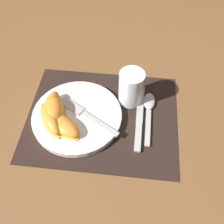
# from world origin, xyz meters

# --- Properties ---
(ground_plane) EXTENTS (3.00, 3.00, 0.00)m
(ground_plane) POSITION_xyz_m (0.00, 0.00, 0.00)
(ground_plane) COLOR brown
(placemat) EXTENTS (0.42, 0.34, 0.00)m
(placemat) POSITION_xyz_m (0.00, 0.00, 0.00)
(placemat) COLOR black
(placemat) RESTS_ON ground_plane
(plate) EXTENTS (0.25, 0.25, 0.02)m
(plate) POSITION_xyz_m (-0.07, -0.01, 0.01)
(plate) COLOR white
(plate) RESTS_ON placemat
(juice_glass) EXTENTS (0.07, 0.07, 0.10)m
(juice_glass) POSITION_xyz_m (0.07, 0.07, 0.05)
(juice_glass) COLOR silver
(juice_glass) RESTS_ON placemat
(knife) EXTENTS (0.02, 0.23, 0.01)m
(knife) POSITION_xyz_m (0.10, 0.00, 0.01)
(knife) COLOR #BCBCC1
(knife) RESTS_ON placemat
(spoon) EXTENTS (0.03, 0.18, 0.01)m
(spoon) POSITION_xyz_m (0.13, 0.04, 0.01)
(spoon) COLOR #BCBCC1
(spoon) RESTS_ON placemat
(fork) EXTENTS (0.18, 0.12, 0.00)m
(fork) POSITION_xyz_m (-0.05, -0.01, 0.02)
(fork) COLOR #BCBCC1
(fork) RESTS_ON plate
(citrus_wedge_0) EXTENTS (0.05, 0.11, 0.04)m
(citrus_wedge_0) POSITION_xyz_m (-0.14, -0.01, 0.04)
(citrus_wedge_0) COLOR #F7C656
(citrus_wedge_0) RESTS_ON plate
(citrus_wedge_1) EXTENTS (0.07, 0.10, 0.04)m
(citrus_wedge_1) POSITION_xyz_m (-0.13, -0.02, 0.04)
(citrus_wedge_1) COLOR #F7C656
(citrus_wedge_1) RESTS_ON plate
(citrus_wedge_2) EXTENTS (0.10, 0.12, 0.04)m
(citrus_wedge_2) POSITION_xyz_m (-0.13, -0.05, 0.04)
(citrus_wedge_2) COLOR #F7C656
(citrus_wedge_2) RESTS_ON plate
(citrus_wedge_3) EXTENTS (0.13, 0.11, 0.03)m
(citrus_wedge_3) POSITION_xyz_m (-0.10, -0.06, 0.03)
(citrus_wedge_3) COLOR #F7C656
(citrus_wedge_3) RESTS_ON plate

